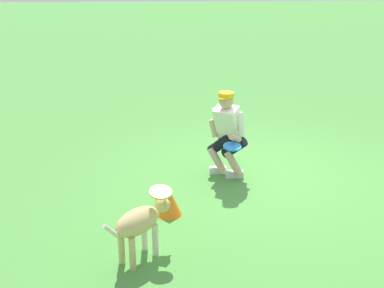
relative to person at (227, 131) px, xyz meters
The scene contains 6 objects.
ground_plane 0.86m from the person, behind, with size 60.00×60.00×0.00m, color #4D973F.
person is the anchor object (origin of this frame).
dog 2.41m from the person, 61.19° to the left, with size 0.72×0.77×0.63m.
frisbee_flying 2.20m from the person, 64.72° to the left, with size 0.25×0.25×0.02m, color yellow.
frisbee_held 0.40m from the person, 94.21° to the left, with size 0.25×0.25×0.02m, color #2C8AE5.
training_cone 1.54m from the person, 53.69° to the left, with size 0.32×0.32×0.35m, color orange.
Camera 1 is at (1.31, 6.63, 3.09)m, focal length 46.04 mm.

